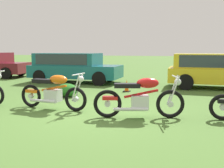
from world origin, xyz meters
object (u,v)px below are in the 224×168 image
at_px(car_teal, 72,65).
at_px(motorcycle_orange, 53,92).
at_px(traffic_cone, 127,86).
at_px(motorcycle_red, 140,98).
at_px(shrub_low, 67,90).
at_px(car_yellow, 215,68).

bearing_deg(car_teal, motorcycle_orange, -69.95).
xyz_separation_m(motorcycle_orange, traffic_cone, (1.11, 3.51, -0.27)).
distance_m(motorcycle_red, shrub_low, 3.56).
relative_size(motorcycle_red, traffic_cone, 4.52).
distance_m(car_yellow, shrub_low, 6.18).
xyz_separation_m(motorcycle_orange, car_yellow, (4.34, 5.52, 0.35)).
distance_m(shrub_low, traffic_cone, 2.38).
distance_m(motorcycle_orange, car_yellow, 7.03).
bearing_deg(shrub_low, motorcycle_orange, -72.80).
relative_size(motorcycle_red, car_teal, 0.46).
bearing_deg(motorcycle_red, shrub_low, 129.46).
distance_m(car_teal, shrub_low, 4.09).
xyz_separation_m(car_teal, traffic_cone, (3.34, -1.98, -0.63)).
xyz_separation_m(motorcycle_orange, shrub_low, (-0.56, 1.80, -0.25)).
height_order(motorcycle_orange, car_teal, car_teal).
bearing_deg(shrub_low, motorcycle_red, -33.24).
xyz_separation_m(motorcycle_orange, car_teal, (-2.23, 5.49, 0.36)).
xyz_separation_m(motorcycle_red, car_yellow, (1.93, 5.67, 0.35)).
xyz_separation_m(motorcycle_red, traffic_cone, (-1.31, 3.65, -0.28)).
distance_m(car_teal, traffic_cone, 3.93).
height_order(motorcycle_red, car_yellow, car_yellow).
height_order(car_teal, car_yellow, same).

